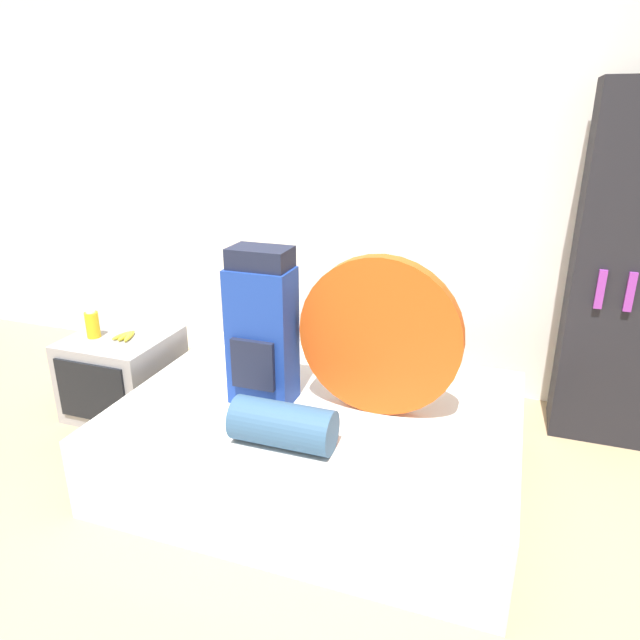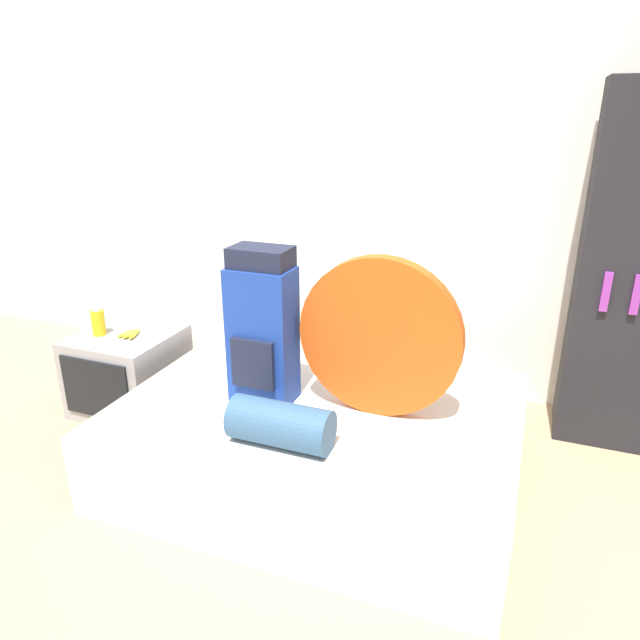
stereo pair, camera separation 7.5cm
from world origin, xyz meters
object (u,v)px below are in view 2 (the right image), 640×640
object	(u,v)px
backpack	(262,329)
tent_bag	(379,337)
television	(129,371)
sleeping_roll	(281,424)
canister	(98,322)

from	to	relation	value
backpack	tent_bag	bearing A→B (deg)	7.98
backpack	television	world-z (taller)	backpack
backpack	sleeping_roll	bearing A→B (deg)	-54.39
tent_bag	canister	bearing A→B (deg)	175.51
sleeping_roll	backpack	bearing A→B (deg)	125.61
television	canister	world-z (taller)	canister
television	canister	xyz separation A→B (m)	(-0.13, -0.06, 0.34)
television	canister	distance (m)	0.37
sleeping_roll	canister	world-z (taller)	canister
television	sleeping_roll	bearing A→B (deg)	-25.23
canister	television	bearing A→B (deg)	24.34
sleeping_roll	canister	distance (m)	1.60
sleeping_roll	television	world-z (taller)	sleeping_roll
sleeping_roll	television	bearing A→B (deg)	154.77
sleeping_roll	canister	xyz separation A→B (m)	(-1.49, 0.58, 0.07)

